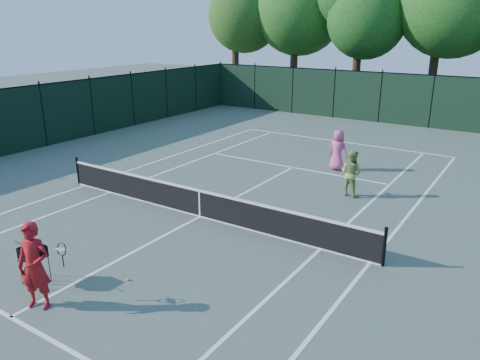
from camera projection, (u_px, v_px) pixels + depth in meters
The scene contains 16 objects.
ground at pixel (200, 217), 14.77m from camera, with size 90.00×90.00×0.00m, color #48584D.
sideline_doubles_left at pixel (85, 185), 17.62m from camera, with size 0.10×23.77×0.01m, color white.
sideline_doubles_right at pixel (370, 262), 11.92m from camera, with size 0.10×23.77×0.01m, color white.
sideline_singles_left at pixel (110, 192), 16.91m from camera, with size 0.10×23.77×0.01m, color white.
sideline_singles_right at pixel (320, 249), 12.64m from camera, with size 0.10×23.77×0.01m, color white.
baseline_far at pixel (341, 142), 24.21m from camera, with size 10.97×0.10×0.01m, color white.
service_line_near at pixel (10, 317), 9.69m from camera, with size 8.23×0.10×0.01m, color white.
service_line_far at pixel (293, 167), 19.85m from camera, with size 8.23×0.10×0.01m, color white.
center_service_line at pixel (200, 217), 14.77m from camera, with size 0.10×12.80×0.01m, color white.
tennis_net at pixel (200, 203), 14.62m from camera, with size 11.69×0.09×1.06m.
fence_far at pixel (380, 98), 28.59m from camera, with size 24.00×0.05×3.00m, color black.
coach at pixel (35, 266), 9.77m from camera, with size 0.84×0.91×1.94m.
player_pink at pixel (338, 150), 19.29m from camera, with size 0.89×0.64×1.69m.
player_green at pixel (351, 173), 16.39m from camera, with size 0.90×0.76×1.65m.
ball_hopper at pixel (33, 253), 10.75m from camera, with size 0.64×0.64×0.93m.
loose_ball_midcourt at pixel (128, 279), 11.07m from camera, with size 0.07×0.07×0.07m, color #C6D32B.
Camera 1 is at (8.53, -10.73, 5.77)m, focal length 35.00 mm.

